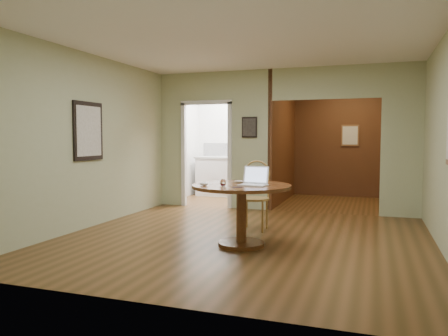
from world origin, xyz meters
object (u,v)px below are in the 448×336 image
(dining_table, at_px, (241,201))
(closed_laptop, at_px, (247,182))
(open_laptop, at_px, (254,180))
(chair, at_px, (255,191))

(dining_table, distance_m, closed_laptop, 0.30)
(closed_laptop, bearing_deg, open_laptop, -64.10)
(closed_laptop, bearing_deg, dining_table, -104.34)
(chair, distance_m, open_laptop, 1.15)
(open_laptop, distance_m, closed_laptop, 0.28)
(dining_table, bearing_deg, closed_laptop, 86.05)
(dining_table, bearing_deg, chair, 95.19)
(dining_table, relative_size, closed_laptop, 3.82)
(chair, xyz_separation_m, open_laptop, (0.27, -1.08, 0.28))
(chair, bearing_deg, closed_laptop, -84.79)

